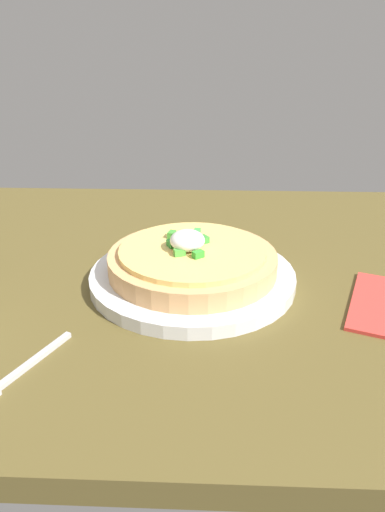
% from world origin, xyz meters
% --- Properties ---
extents(dining_table, '(1.16, 0.68, 0.03)m').
position_xyz_m(dining_table, '(0.00, 0.00, 0.01)').
color(dining_table, brown).
rests_on(dining_table, ground).
extents(plate, '(0.25, 0.25, 0.02)m').
position_xyz_m(plate, '(-0.04, -0.05, 0.03)').
color(plate, silver).
rests_on(plate, dining_table).
extents(pizza, '(0.20, 0.20, 0.05)m').
position_xyz_m(pizza, '(-0.04, -0.05, 0.06)').
color(pizza, tan).
rests_on(pizza, plate).
extents(fork, '(0.06, 0.11, 0.00)m').
position_xyz_m(fork, '(-0.19, -0.24, 0.03)').
color(fork, '#B7B7BC').
rests_on(fork, dining_table).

